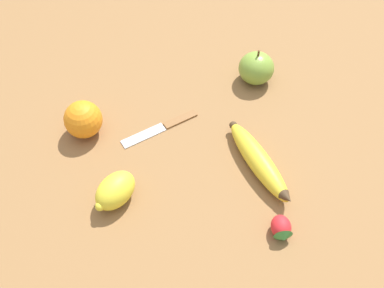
{
  "coord_description": "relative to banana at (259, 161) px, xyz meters",
  "views": [
    {
      "loc": [
        -0.59,
        -0.09,
        0.69
      ],
      "look_at": [
        -0.07,
        -0.03,
        0.03
      ],
      "focal_mm": 42.0,
      "sensor_mm": 36.0,
      "label": 1
    }
  ],
  "objects": [
    {
      "name": "paring_knife",
      "position": [
        0.08,
        0.19,
        -0.02
      ],
      "size": [
        0.12,
        0.14,
        0.01
      ],
      "rotation": [
        0.0,
        0.0,
        0.66
      ],
      "color": "silver",
      "rests_on": "ground_plane"
    },
    {
      "name": "apple",
      "position": [
        0.24,
        0.01,
        0.01
      ],
      "size": [
        0.08,
        0.08,
        0.08
      ],
      "color": "olive",
      "rests_on": "ground_plane"
    },
    {
      "name": "banana",
      "position": [
        0.0,
        0.0,
        0.0
      ],
      "size": [
        0.19,
        0.14,
        0.04
      ],
      "rotation": [
        0.0,
        0.0,
        3.7
      ],
      "color": "yellow",
      "rests_on": "ground_plane"
    },
    {
      "name": "lemon",
      "position": [
        -0.1,
        0.25,
        0.01
      ],
      "size": [
        0.1,
        0.09,
        0.06
      ],
      "rotation": [
        0.0,
        0.0,
        2.63
      ],
      "color": "yellow",
      "rests_on": "ground_plane"
    },
    {
      "name": "strawberry",
      "position": [
        -0.13,
        -0.04,
        -0.0
      ],
      "size": [
        0.05,
        0.04,
        0.03
      ],
      "rotation": [
        0.0,
        0.0,
        3.35
      ],
      "color": "red",
      "rests_on": "ground_plane"
    },
    {
      "name": "ground_plane",
      "position": [
        0.09,
        0.16,
        -0.02
      ],
      "size": [
        3.0,
        3.0,
        0.0
      ],
      "primitive_type": "plane",
      "color": "olive"
    },
    {
      "name": "orange",
      "position": [
        0.05,
        0.34,
        0.02
      ],
      "size": [
        0.07,
        0.07,
        0.07
      ],
      "color": "orange",
      "rests_on": "ground_plane"
    }
  ]
}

